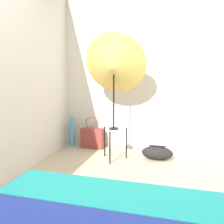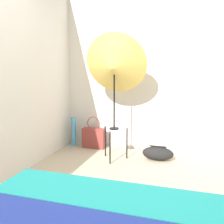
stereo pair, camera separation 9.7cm
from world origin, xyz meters
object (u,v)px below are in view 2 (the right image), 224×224
Objects in this scene: photo_umbrella at (114,66)px; tote_bag at (94,138)px; duffel_bag at (158,153)px; paper_roll at (74,132)px.

photo_umbrella is 1.33m from tote_bag.
photo_umbrella is at bearing -165.77° from duffel_bag.
photo_umbrella is 1.39m from duffel_bag.
tote_bag is at bearing 138.59° from photo_umbrella.
photo_umbrella is 3.98× the size of duffel_bag.
paper_roll is at bearing 153.18° from photo_umbrella.
tote_bag is at bearing 165.94° from duffel_bag.
photo_umbrella reaches higher than duffel_bag.
photo_umbrella is 3.61× the size of paper_roll.
paper_roll is (-0.36, -0.00, 0.07)m from tote_bag.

